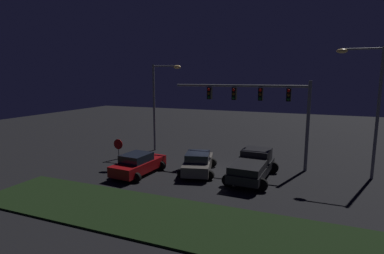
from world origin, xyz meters
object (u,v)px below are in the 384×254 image
at_px(car_sedan, 138,164).
at_px(street_lamp_right, 370,97).
at_px(street_lamp_left, 160,97).
at_px(stop_sign, 118,148).
at_px(pickup_truck, 253,164).
at_px(car_sedan_far, 198,163).
at_px(traffic_signal_gantry, 261,100).

height_order(car_sedan, street_lamp_right, street_lamp_right).
relative_size(street_lamp_left, stop_sign, 3.53).
xyz_separation_m(pickup_truck, car_sedan_far, (-3.85, -0.21, -0.26)).
distance_m(car_sedan_far, traffic_signal_gantry, 6.59).
distance_m(pickup_truck, car_sedan_far, 3.86).
bearing_deg(car_sedan_far, street_lamp_left, 34.70).
height_order(car_sedan, traffic_signal_gantry, traffic_signal_gantry).
distance_m(traffic_signal_gantry, street_lamp_right, 7.04).
relative_size(car_sedan_far, traffic_signal_gantry, 0.46).
height_order(traffic_signal_gantry, street_lamp_left, street_lamp_left).
relative_size(car_sedan, street_lamp_left, 0.58).
distance_m(car_sedan_far, street_lamp_left, 8.57).
height_order(car_sedan, car_sedan_far, same).
height_order(car_sedan_far, stop_sign, stop_sign).
height_order(car_sedan_far, traffic_signal_gantry, traffic_signal_gantry).
bearing_deg(street_lamp_left, car_sedan_far, -40.88).
bearing_deg(car_sedan, street_lamp_left, 20.17).
bearing_deg(street_lamp_left, pickup_truck, -26.18).
distance_m(traffic_signal_gantry, stop_sign, 11.16).
xyz_separation_m(car_sedan, car_sedan_far, (3.76, 1.89, 0.00)).
relative_size(street_lamp_left, street_lamp_right, 0.90).
height_order(pickup_truck, stop_sign, stop_sign).
xyz_separation_m(traffic_signal_gantry, street_lamp_right, (7.03, -0.14, 0.42)).
bearing_deg(traffic_signal_gantry, stop_sign, -154.23).
bearing_deg(pickup_truck, traffic_signal_gantry, 5.14).
distance_m(pickup_truck, traffic_signal_gantry, 5.12).
distance_m(car_sedan_far, street_lamp_right, 12.15).
bearing_deg(car_sedan, car_sedan_far, -58.54).
distance_m(pickup_truck, street_lamp_left, 11.29).
relative_size(traffic_signal_gantry, street_lamp_left, 1.31).
relative_size(pickup_truck, car_sedan_far, 1.16).
bearing_deg(car_sedan, street_lamp_right, -65.79).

